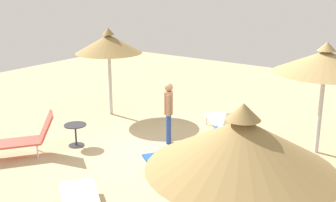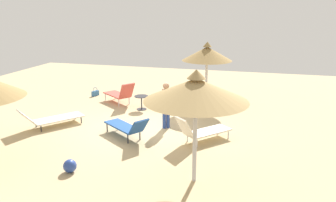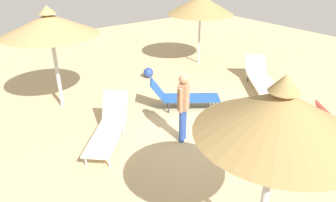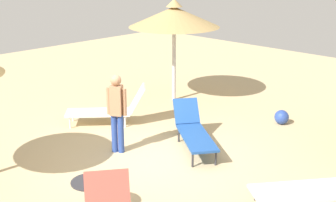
{
  "view_description": "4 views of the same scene",
  "coord_description": "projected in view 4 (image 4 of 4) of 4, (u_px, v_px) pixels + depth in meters",
  "views": [
    {
      "loc": [
        -8.13,
        -6.08,
        4.35
      ],
      "look_at": [
        0.81,
        0.29,
        1.16
      ],
      "focal_mm": 45.21,
      "sensor_mm": 36.0,
      "label": 1
    },
    {
      "loc": [
        3.74,
        -10.86,
        4.29
      ],
      "look_at": [
        0.87,
        -0.14,
        1.13
      ],
      "focal_mm": 35.68,
      "sensor_mm": 36.0,
      "label": 2
    },
    {
      "loc": [
        4.79,
        5.13,
        4.16
      ],
      "look_at": [
        0.53,
        -0.62,
        0.67
      ],
      "focal_mm": 33.38,
      "sensor_mm": 36.0,
      "label": 3
    },
    {
      "loc": [
        -6.38,
        5.94,
        4.03
      ],
      "look_at": [
        -0.18,
        -0.41,
        1.2
      ],
      "focal_mm": 49.32,
      "sensor_mm": 36.0,
      "label": 4
    }
  ],
  "objects": [
    {
      "name": "ground",
      "position": [
        148.0,
        161.0,
        9.54
      ],
      "size": [
        24.0,
        24.0,
        0.1
      ],
      "primitive_type": "cube",
      "color": "tan"
    },
    {
      "name": "lounge_chair_back",
      "position": [
        323.0,
        186.0,
        7.69
      ],
      "size": [
        1.92,
        2.23,
        0.8
      ],
      "color": "silver",
      "rests_on": "ground"
    },
    {
      "name": "lounge_chair_front",
      "position": [
        194.0,
        130.0,
        9.92
      ],
      "size": [
        1.92,
        1.58,
        0.87
      ],
      "color": "#1E478C",
      "rests_on": "ground"
    },
    {
      "name": "lounge_chair_near_left",
      "position": [
        110.0,
        108.0,
        11.36
      ],
      "size": [
        1.77,
        1.86,
        0.98
      ],
      "color": "silver",
      "rests_on": "ground"
    },
    {
      "name": "beach_ball",
      "position": [
        282.0,
        117.0,
        11.42
      ],
      "size": [
        0.36,
        0.36,
        0.36
      ],
      "primitive_type": "sphere",
      "color": "navy",
      "rests_on": "ground"
    },
    {
      "name": "side_table_round",
      "position": [
        90.0,
        192.0,
        7.35
      ],
      "size": [
        0.6,
        0.6,
        0.6
      ],
      "color": "#2D2D33",
      "rests_on": "ground"
    },
    {
      "name": "parasol_umbrella_far_right",
      "position": [
        174.0,
        17.0,
        12.65
      ],
      "size": [
        2.52,
        2.52,
        2.88
      ],
      "color": "#B2B2B7",
      "rests_on": "ground"
    },
    {
      "name": "person_standing_far_left",
      "position": [
        117.0,
        109.0,
        9.57
      ],
      "size": [
        0.38,
        0.31,
        1.69
      ],
      "color": "navy",
      "rests_on": "ground"
    }
  ]
}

